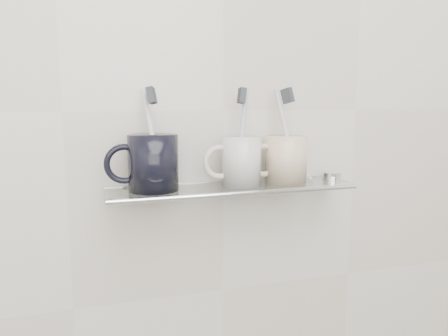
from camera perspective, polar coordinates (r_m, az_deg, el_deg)
name	(u,v)px	position (r m, az deg, el deg)	size (l,w,h in m)	color
wall_back	(223,111)	(0.93, -0.09, 7.50)	(2.50, 2.50, 0.00)	beige
shelf_glass	(232,188)	(0.89, 1.08, -2.62)	(0.50, 0.12, 0.01)	silver
shelf_rail	(241,194)	(0.83, 2.27, -3.36)	(0.01, 0.01, 0.50)	silver
bracket_left	(125,195)	(0.89, -12.82, -3.45)	(0.02, 0.02, 0.03)	silver
bracket_right	(314,183)	(1.01, 11.63, -1.96)	(0.02, 0.02, 0.03)	silver
mug_left	(153,163)	(0.85, -9.23, 0.69)	(0.10, 0.10, 0.11)	black
mug_left_handle	(124,164)	(0.84, -12.88, 0.53)	(0.08, 0.08, 0.01)	black
toothbrush_left	(153,138)	(0.84, -9.31, 3.88)	(0.01, 0.01, 0.19)	white
bristles_left	(152,95)	(0.84, -9.45, 9.34)	(0.01, 0.02, 0.03)	#2C3035
mug_center	(241,161)	(0.89, 2.29, 0.89)	(0.08, 0.08, 0.10)	silver
mug_center_handle	(220,162)	(0.87, -0.56, 0.77)	(0.07, 0.07, 0.01)	silver
toothbrush_center	(242,136)	(0.88, 2.31, 4.23)	(0.01, 0.01, 0.19)	#A6A3CE
bristles_center	(242,96)	(0.88, 2.34, 9.43)	(0.01, 0.02, 0.03)	#2C3035
mug_right	(286,159)	(0.92, 8.10, 1.11)	(0.09, 0.09, 0.10)	beige
mug_right_handle	(264,160)	(0.90, 5.26, 0.99)	(0.07, 0.07, 0.01)	beige
toothbrush_right	(287,135)	(0.92, 8.17, 4.34)	(0.01, 0.01, 0.19)	beige
bristles_right	(287,96)	(0.92, 8.29, 9.33)	(0.01, 0.02, 0.03)	#2C3035
chrome_cap	(332,176)	(0.98, 13.87, -1.00)	(0.04, 0.04, 0.02)	silver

